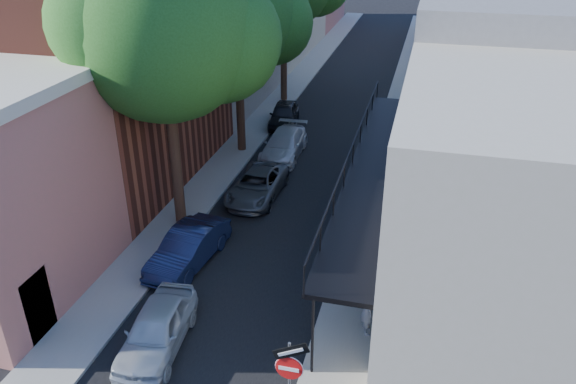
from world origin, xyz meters
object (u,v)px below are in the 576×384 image
Objects in this scene: parked_car_a at (157,329)px; oak_mid at (246,17)px; sign_post at (289,372)px; parked_car_c at (257,185)px; parked_car_b at (188,248)px; oak_near at (177,32)px; pedestrian at (368,309)px; parked_car_e at (284,115)px; parked_car_d at (284,145)px.

oak_mid is at bearing 92.05° from parked_car_a.
sign_post reaches higher than parked_car_c.
parked_car_b reaches higher than parked_car_a.
oak_near is (-6.53, 9.29, 5.84)m from sign_post.
oak_mid reaches higher than parked_car_b.
sign_post is 4.45m from pedestrian.
oak_near reaches higher than parked_car_e.
oak_mid reaches higher than parked_car_d.
oak_near reaches higher than pedestrian.
oak_near is at bearing 99.52° from parked_car_a.
parked_car_d is at bearing 75.46° from oak_near.
parked_car_e is at bearing 103.89° from parked_car_d.
oak_near reaches higher than parked_car_b.
sign_post is at bearing -54.91° from oak_near.
pedestrian reaches higher than parked_car_a.
pedestrian is (6.02, 2.09, 0.33)m from parked_car_a.
pedestrian is at bearing -33.15° from oak_near.
oak_mid is 2.45× the size of parked_car_b.
parked_car_a is (-4.58, 1.99, -1.36)m from sign_post.
sign_post is 0.76× the size of parked_car_a.
parked_car_e is 18.81m from pedestrian.
oak_near is at bearing 117.56° from parked_car_b.
oak_near is 1.12× the size of oak_mid.
parked_car_b reaches higher than parked_car_e.
sign_post is 0.72× the size of parked_car_b.
parked_car_b is at bearing -97.54° from parked_car_c.
sign_post reaches higher than parked_car_d.
sign_post is 8.47m from parked_car_b.
oak_mid is 16.57m from pedestrian.
parked_car_d is (0.88, 10.52, -0.02)m from parked_car_b.
parked_car_a is (1.99, -15.26, -6.38)m from oak_mid.
parked_car_b reaches higher than parked_car_d.
parked_car_d is (0.02, 14.88, -0.00)m from parked_car_a.
parked_car_e reaches higher than parked_car_a.
parked_car_a is 14.88m from parked_car_d.
parked_car_c is 4.80m from parked_car_d.
oak_near reaches higher than sign_post.
parked_car_c is 9.46m from parked_car_e.
sign_post is at bearing 148.74° from pedestrian.
oak_mid reaches higher than parked_car_a.
parked_car_e is (-1.20, 9.38, 0.06)m from parked_car_c.
parked_car_a is 4.44m from parked_car_b.
pedestrian reaches higher than parked_car_b.
pedestrian is (7.97, -5.20, -6.87)m from oak_near.
parked_car_a is 6.39m from pedestrian.
parked_car_b is at bearing 130.58° from sign_post.
parked_car_b is at bearing 95.74° from parked_car_a.
sign_post reaches higher than parked_car_b.
sign_post is 12.77m from oak_near.
sign_post is 22.26m from parked_car_e.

